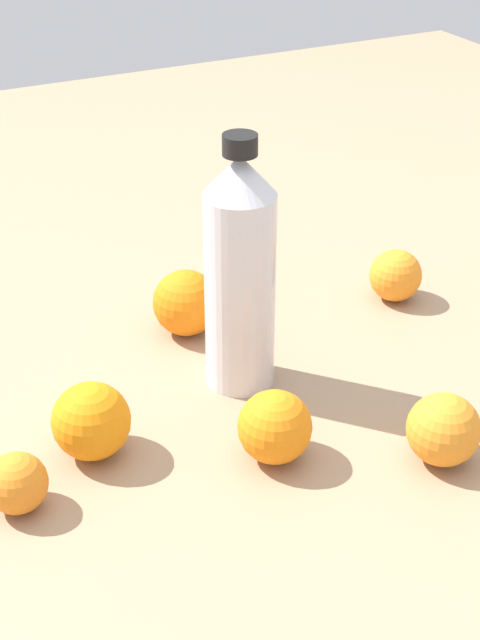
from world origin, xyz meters
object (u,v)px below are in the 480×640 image
Objects in this scene: orange_0 at (275,427)px; orange_3 at (395,275)px; orange_2 at (91,421)px; orange_1 at (443,430)px; orange_4 at (186,303)px; orange_5 at (17,483)px; water_bottle at (240,273)px.

orange_0 is 0.37m from orange_3.
orange_1 is at bearing -28.14° from orange_2.
orange_3 is at bearing -9.31° from orange_4.
orange_2 reaches higher than orange_3.
orange_5 is (-0.27, -0.22, -0.01)m from orange_4.
orange_0 is 1.27× the size of orange_5.
orange_0 is 1.01× the size of orange_1.
orange_4 is at bearing 170.69° from orange_3.
orange_0 is at bearing -143.71° from orange_3.
orange_1 reaches higher than orange_3.
water_bottle is 4.27× the size of orange_3.
orange_0 is at bearing -93.97° from orange_4.
water_bottle reaches higher than orange_0.
orange_5 is at bearing 163.33° from orange_1.
water_bottle is 0.30m from orange_3.
orange_3 is (0.15, 0.30, -0.00)m from orange_1.
orange_0 is 0.26m from orange_5.
orange_4 is (-0.13, 0.35, 0.00)m from orange_1.
orange_2 is 0.26m from orange_4.
orange_5 is at bearing 170.60° from orange_0.
water_bottle is at bearing 19.26° from orange_5.
orange_2 is at bearing 151.86° from orange_1.
orange_1 is 0.36m from orange_2.
orange_3 is at bearing 36.29° from orange_0.
water_bottle reaches higher than orange_3.
orange_1 is 0.92× the size of orange_4.
orange_1 is 1.09× the size of orange_3.
orange_3 is (0.27, 0.08, -0.11)m from water_bottle.
orange_1 is at bearing -16.67° from orange_5.
water_bottle is at bearing -163.83° from orange_3.
orange_0 reaches higher than orange_5.
orange_5 is at bearing -140.68° from orange_4.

